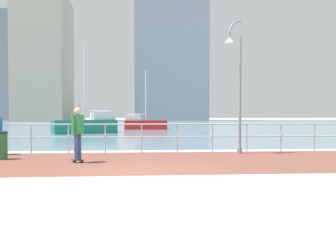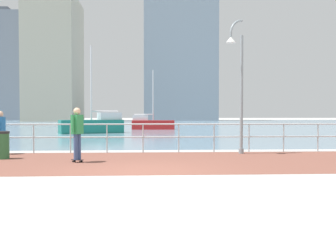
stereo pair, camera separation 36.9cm
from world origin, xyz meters
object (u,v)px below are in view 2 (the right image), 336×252
Objects in this scene: lamppost at (238,80)px; trash_bin at (2,145)px; sailboat_white at (152,124)px; skateboarder at (77,130)px; bystander at (0,129)px; sailboat_blue at (94,125)px.

trash_bin is at bearing -171.72° from lamppost.
sailboat_white reaches higher than lamppost.
skateboarder is (-5.60, -2.28, -1.78)m from lamppost.
sailboat_white is at bearing 84.28° from skateboarder.
lamppost is 3.13× the size of bystander.
skateboarder is 2.94m from trash_bin.
skateboarder reaches higher than bystander.
skateboarder is at bearing -38.28° from bystander.
sailboat_white is at bearing 57.60° from sailboat_blue.
bystander reaches higher than trash_bin.
trash_bin is at bearing -67.68° from bystander.
sailboat_white is at bearing 78.07° from trash_bin.
sailboat_blue reaches higher than bystander.
lamppost is at bearing 22.15° from skateboarder.
trash_bin is at bearing -91.92° from sailboat_blue.
sailboat_blue is (0.59, 17.65, 0.19)m from trash_bin.
sailboat_white is at bearing 97.11° from lamppost.
bystander is at bearing -94.33° from sailboat_blue.
skateboarder is 0.25× the size of sailboat_blue.
skateboarder is at bearing -157.85° from lamppost.
bystander is 1.74× the size of trash_bin.
trash_bin is at bearing 158.13° from skateboarder.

